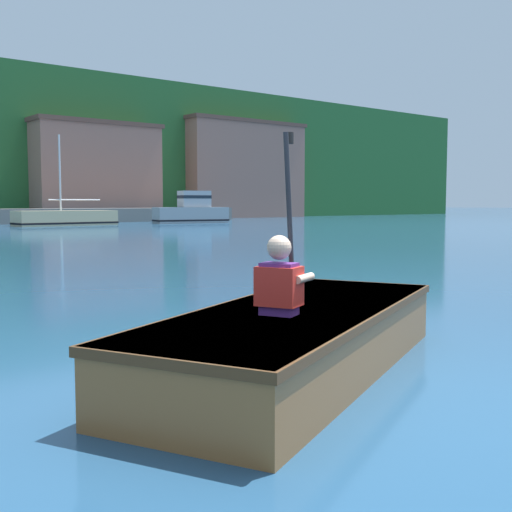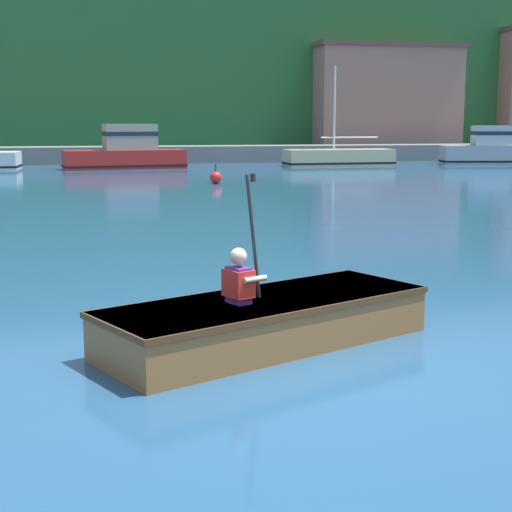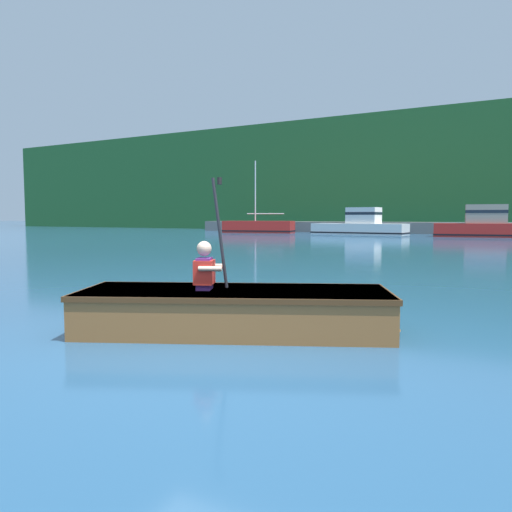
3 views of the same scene
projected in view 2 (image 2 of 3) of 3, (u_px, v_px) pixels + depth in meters
The scene contains 10 objects.
ground_plane at pixel (293, 368), 7.24m from camera, with size 300.00×300.00×0.00m, color navy.
shoreline_ridge at pixel (113, 76), 56.19m from camera, with size 120.00×20.00×10.86m.
waterfront_warehouse_left at pixel (370, 102), 52.12m from camera, with size 9.41×9.21×7.03m.
marina_dock at pixel (124, 155), 42.45m from camera, with size 49.45×2.40×0.90m.
moored_boat_dock_west_end at pixel (487, 150), 41.12m from camera, with size 4.83×2.32×2.01m.
moored_boat_dock_center_near at pixel (126, 152), 37.45m from camera, with size 5.96×2.47×2.11m.
moored_boat_dock_center_far at pixel (339, 158), 40.08m from camera, with size 5.65×1.91×4.99m.
rowboat_foreground at pixel (270, 318), 7.98m from camera, with size 3.68×2.61×0.48m.
person_paddler at pixel (239, 278), 7.67m from camera, with size 0.43×0.43×1.27m.
channel_buoy at pixel (216, 178), 28.52m from camera, with size 0.44×0.44×0.72m.
Camera 2 is at (-1.76, -6.74, 2.25)m, focal length 55.00 mm.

